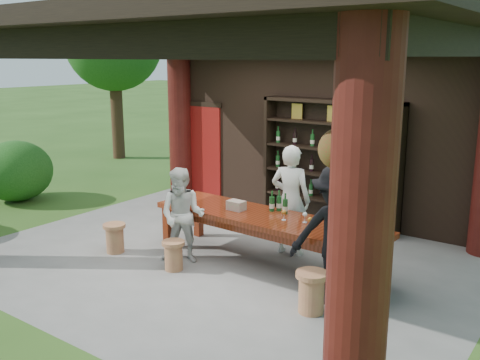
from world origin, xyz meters
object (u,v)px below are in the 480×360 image
Objects in this scene: tasting_table at (267,224)px; guest_man at (336,236)px; host at (291,200)px; guest_woman at (183,216)px; stool_near_left at (174,255)px; napkin_basket at (236,205)px; stool_far_left at (115,237)px; wine_shelf at (330,163)px; stool_near_right at (311,291)px.

tasting_table is 1.49m from guest_man.
guest_woman is at bearing 36.93° from host.
stool_near_left is at bearing -95.26° from guest_woman.
guest_woman is 5.49× the size of napkin_basket.
guest_man is (3.57, 0.39, 0.63)m from stool_far_left.
wine_shelf is 3.25m from guest_man.
stool_near_right is at bearing -37.26° from tasting_table.
host is 1.79m from guest_man.
guest_woman is at bearing 171.69° from stool_near_right.
napkin_basket reaches higher than tasting_table.
host is (0.02, 0.62, 0.22)m from tasting_table.
stool_near_left is 1.19m from napkin_basket.
stool_near_right is 2.41m from guest_woman.
stool_near_right is 0.29× the size of guest_man.
stool_far_left is (-3.46, -0.00, -0.03)m from stool_near_right.
guest_man reaches higher than host.
napkin_basket is (0.43, 0.94, 0.59)m from stool_near_left.
wine_shelf is at bearing 103.45° from guest_man.
stool_near_left is at bearing 174.57° from guest_man.
stool_far_left is (-1.23, -0.01, 0.02)m from stool_near_left.
stool_far_left reaches higher than stool_near_left.
stool_near_left is (-0.98, -0.94, -0.41)m from tasting_table.
tasting_table is 7.12× the size of stool_near_right.
stool_near_left is 1.66× the size of napkin_basket.
wine_shelf is 3.64m from stool_near_right.
stool_near_left is 2.46m from guest_man.
stool_near_left is at bearing -114.66° from napkin_basket.
stool_near_right is 1.11× the size of stool_far_left.
napkin_basket is at bearing 149.13° from guest_man.
wine_shelf is 5.06× the size of stool_near_right.
host is (1.01, 1.56, 0.63)m from stool_near_left.
guest_woman is at bearing -107.87° from wine_shelf.
stool_far_left is 0.32× the size of guest_woman.
stool_near_right is at bearing -27.70° from napkin_basket.
guest_man is (2.45, 0.04, 0.16)m from guest_woman.
napkin_basket reaches higher than stool_far_left.
stool_near_left is at bearing -104.35° from wine_shelf.
guest_man is (0.11, 0.39, 0.61)m from stool_near_right.
stool_near_right is (1.41, -3.24, -0.87)m from wine_shelf.
host is 0.85m from napkin_basket.
stool_near_left is 1.23m from stool_far_left.
wine_shelf reaches higher than guest_man.
wine_shelf is 9.94× the size of napkin_basket.
stool_near_left is 0.30× the size of guest_woman.
stool_far_left is (-2.21, -0.95, -0.39)m from tasting_table.
stool_near_right is at bearing -66.56° from wine_shelf.
stool_near_left is at bearing 0.61° from stool_far_left.
host is (0.18, -1.67, -0.28)m from wine_shelf.
stool_near_left is at bearing 179.77° from stool_near_right.
wine_shelf is 1.81× the size of guest_woman.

